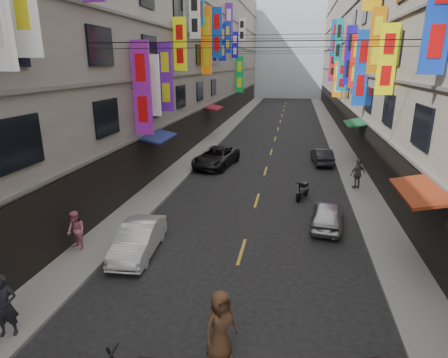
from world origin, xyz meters
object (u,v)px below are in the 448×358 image
at_px(car_left_far, 216,157).
at_px(car_right_mid, 327,214).
at_px(car_right_far, 322,156).
at_px(scooter_far_right, 303,191).
at_px(pedestrian_crossing, 221,326).
at_px(pedestrian_lnear, 5,306).
at_px(pedestrian_lfar, 76,231).
at_px(pedestrian_rfar, 358,174).
at_px(car_left_mid, 138,239).

distance_m(car_left_far, car_right_mid, 11.93).
relative_size(car_left_far, car_right_far, 1.40).
distance_m(scooter_far_right, car_right_mid, 3.82).
bearing_deg(scooter_far_right, car_right_mid, 125.77).
bearing_deg(pedestrian_crossing, car_right_mid, 23.20).
relative_size(car_left_far, pedestrian_crossing, 2.61).
bearing_deg(scooter_far_right, car_right_far, -81.22).
height_order(scooter_far_right, car_left_far, car_left_far).
xyz_separation_m(car_left_far, pedestrian_lnear, (-1.90, -18.72, 0.33)).
bearing_deg(pedestrian_lnear, pedestrian_lfar, 77.43).
bearing_deg(car_left_far, pedestrian_rfar, -12.43).
distance_m(scooter_far_right, car_right_far, 8.10).
height_order(scooter_far_right, car_left_mid, car_left_mid).
height_order(car_left_far, pedestrian_lfar, pedestrian_lfar).
distance_m(pedestrian_lnear, pedestrian_rfar, 18.72).
bearing_deg(pedestrian_lnear, scooter_far_right, 35.26).
bearing_deg(car_right_far, pedestrian_crossing, 73.76).
bearing_deg(pedestrian_lfar, car_right_far, 83.49).
height_order(pedestrian_lfar, pedestrian_rfar, pedestrian_rfar).
bearing_deg(pedestrian_lfar, pedestrian_lnear, -53.21).
distance_m(car_left_mid, pedestrian_lfar, 2.50).
distance_m(car_right_far, pedestrian_lnear, 22.96).
bearing_deg(pedestrian_crossing, car_right_far, 33.20).
height_order(car_left_far, pedestrian_crossing, pedestrian_crossing).
xyz_separation_m(scooter_far_right, pedestrian_crossing, (-2.22, -12.52, 0.52)).
xyz_separation_m(scooter_far_right, pedestrian_lfar, (-8.94, -8.05, 0.48)).
bearing_deg(pedestrian_rfar, car_left_far, -52.87).
bearing_deg(car_right_mid, pedestrian_lfar, 30.62).
bearing_deg(car_left_mid, car_left_far, 84.10).
height_order(car_right_mid, pedestrian_lfar, pedestrian_lfar).
bearing_deg(car_left_far, scooter_far_right, -33.80).
bearing_deg(car_right_mid, car_right_far, -85.28).
height_order(pedestrian_rfar, pedestrian_crossing, pedestrian_crossing).
bearing_deg(scooter_far_right, car_left_far, -23.68).
relative_size(scooter_far_right, car_left_far, 0.35).
height_order(scooter_far_right, pedestrian_rfar, pedestrian_rfar).
height_order(car_left_mid, car_left_far, car_left_far).
distance_m(car_left_mid, car_right_far, 17.59).
height_order(car_right_mid, pedestrian_crossing, pedestrian_crossing).
relative_size(car_right_far, pedestrian_lfar, 2.22).
bearing_deg(pedestrian_crossing, pedestrian_lnear, 137.29).
bearing_deg(pedestrian_crossing, scooter_far_right, 33.49).
height_order(scooter_far_right, pedestrian_crossing, pedestrian_crossing).
relative_size(scooter_far_right, pedestrian_lfar, 1.08).
bearing_deg(car_right_mid, scooter_far_right, -66.86).
height_order(scooter_far_right, car_right_far, car_right_far).
relative_size(car_left_far, pedestrian_lfar, 3.10).
xyz_separation_m(car_right_far, pedestrian_lfar, (-10.46, -16.00, 0.34)).
bearing_deg(scooter_far_right, car_left_mid, 69.50).
bearing_deg(car_left_far, car_right_far, 25.02).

